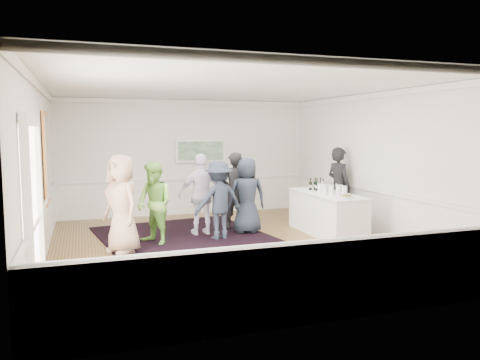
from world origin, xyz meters
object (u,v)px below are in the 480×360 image
object	(u,v)px
serving_table	(327,213)
guest_dark_a	(219,200)
bartender	(339,187)
guest_navy	(247,196)
nut_bowl	(346,197)
guest_dark_b	(234,191)
guest_tan	(122,204)
guest_lilac	(202,195)
ice_bucket	(324,187)
guest_green	(154,203)

from	to	relation	value
serving_table	guest_dark_a	xyz separation A→B (m)	(-2.45, 0.33, 0.38)
bartender	guest_navy	size ratio (longest dim) A/B	1.12
serving_table	guest_navy	distance (m)	1.85
serving_table	guest_dark_a	bearing A→B (deg)	172.37
serving_table	nut_bowl	size ratio (longest dim) A/B	8.71
guest_dark_b	nut_bowl	bearing A→B (deg)	133.67
serving_table	guest_tan	size ratio (longest dim) A/B	1.22
guest_lilac	guest_dark_a	bearing A→B (deg)	114.60
bartender	ice_bucket	distance (m)	0.91
guest_dark_b	ice_bucket	size ratio (longest dim) A/B	7.08
bartender	guest_green	size ratio (longest dim) A/B	1.14
guest_dark_a	ice_bucket	xyz separation A→B (m)	(2.50, -0.11, 0.20)
guest_lilac	guest_dark_b	world-z (taller)	guest_dark_b
serving_table	ice_bucket	xyz separation A→B (m)	(0.05, 0.22, 0.58)
guest_dark_a	ice_bucket	world-z (taller)	guest_dark_a
serving_table	guest_green	world-z (taller)	guest_green
serving_table	ice_bucket	bearing A→B (deg)	77.91
guest_tan	ice_bucket	bearing A→B (deg)	67.07
serving_table	nut_bowl	bearing A→B (deg)	-92.75
guest_green	guest_dark_a	xyz separation A→B (m)	(1.38, 0.02, 0.00)
guest_green	guest_tan	bearing A→B (deg)	-84.44
serving_table	bartender	distance (m)	1.20
guest_tan	guest_navy	xyz separation A→B (m)	(2.85, 0.87, -0.08)
serving_table	guest_dark_b	xyz separation A→B (m)	(-1.82, 1.17, 0.45)
bartender	guest_navy	bearing A→B (deg)	78.61
nut_bowl	guest_green	bearing A→B (deg)	162.56
serving_table	guest_dark_b	size ratio (longest dim) A/B	1.26
guest_tan	guest_green	size ratio (longest dim) A/B	1.12
bartender	ice_bucket	size ratio (longest dim) A/B	7.46
guest_lilac	ice_bucket	size ratio (longest dim) A/B	7.05
bartender	guest_tan	world-z (taller)	bartender
nut_bowl	guest_navy	bearing A→B (deg)	136.16
guest_tan	nut_bowl	xyz separation A→B (m)	(4.49, -0.70, 0.03)
serving_table	bartender	size ratio (longest dim) A/B	1.20
guest_dark_a	ice_bucket	size ratio (longest dim) A/B	6.56
bartender	guest_lilac	world-z (taller)	bartender
guest_green	ice_bucket	xyz separation A→B (m)	(3.88, -0.08, 0.20)
guest_green	nut_bowl	size ratio (longest dim) A/B	6.39
serving_table	nut_bowl	distance (m)	1.02
guest_green	guest_navy	size ratio (longest dim) A/B	0.98
serving_table	guest_dark_a	size ratio (longest dim) A/B	1.36
guest_dark_a	nut_bowl	world-z (taller)	guest_dark_a
ice_bucket	guest_lilac	bearing A→B (deg)	167.54
guest_dark_b	guest_navy	xyz separation A→B (m)	(0.15, -0.49, -0.05)
serving_table	guest_tan	world-z (taller)	guest_tan
guest_lilac	ice_bucket	bearing A→B (deg)	165.96
ice_bucket	nut_bowl	xyz separation A→B (m)	(-0.09, -1.11, -0.08)
ice_bucket	guest_green	bearing A→B (deg)	178.75
guest_tan	ice_bucket	distance (m)	4.60
guest_lilac	guest_navy	xyz separation A→B (m)	(1.02, -0.15, -0.05)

